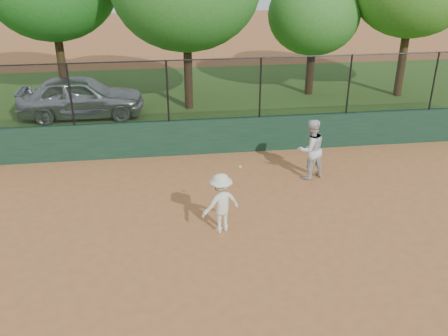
{
  "coord_description": "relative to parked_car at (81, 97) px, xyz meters",
  "views": [
    {
      "loc": [
        -0.77,
        -9.44,
        6.72
      ],
      "look_at": [
        0.8,
        2.2,
        1.2
      ],
      "focal_mm": 40.0,
      "sensor_mm": 36.0,
      "label": 1
    }
  ],
  "objects": [
    {
      "name": "player_second",
      "position": [
        7.47,
        -6.65,
        0.09
      ],
      "size": [
        1.08,
        0.95,
        1.85
      ],
      "primitive_type": "imported",
      "rotation": [
        0.0,
        0.0,
        3.47
      ],
      "color": "silver",
      "rests_on": "ground"
    },
    {
      "name": "parked_car",
      "position": [
        0.0,
        0.0,
        0.0
      ],
      "size": [
        4.92,
        2.02,
        1.67
      ],
      "primitive_type": "imported",
      "rotation": [
        0.0,
        0.0,
        1.56
      ],
      "color": "#B0B6BA",
      "rests_on": "ground"
    },
    {
      "name": "ground",
      "position": [
        3.86,
        -10.38,
        -0.84
      ],
      "size": [
        80.0,
        80.0,
        0.0
      ],
      "primitive_type": "plane",
      "color": "#B06739",
      "rests_on": "ground"
    },
    {
      "name": "player_main",
      "position": [
        4.44,
        -9.27,
        -0.06
      ],
      "size": [
        1.15,
        0.92,
        1.86
      ],
      "color": "beige",
      "rests_on": "ground"
    },
    {
      "name": "back_wall",
      "position": [
        3.86,
        -4.38,
        -0.24
      ],
      "size": [
        26.0,
        0.2,
        1.2
      ],
      "primitive_type": "cube",
      "color": "#1C3E29",
      "rests_on": "ground"
    },
    {
      "name": "grass_strip",
      "position": [
        3.86,
        1.62,
        -0.83
      ],
      "size": [
        36.0,
        12.0,
        0.01
      ],
      "primitive_type": "cube",
      "color": "#315B1C",
      "rests_on": "ground"
    },
    {
      "name": "tree_3",
      "position": [
        9.97,
        1.87,
        2.7
      ],
      "size": [
        4.05,
        3.68,
        5.3
      ],
      "color": "#392513",
      "rests_on": "ground"
    },
    {
      "name": "fence_assembly",
      "position": [
        3.84,
        -4.38,
        1.4
      ],
      "size": [
        26.0,
        0.06,
        2.0
      ],
      "color": "black",
      "rests_on": "back_wall"
    }
  ]
}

